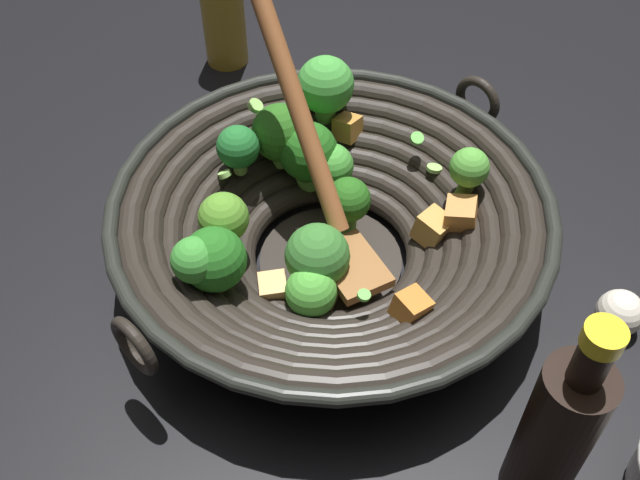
{
  "coord_description": "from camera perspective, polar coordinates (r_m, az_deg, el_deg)",
  "views": [
    {
      "loc": [
        0.4,
        0.25,
        0.57
      ],
      "look_at": [
        0.0,
        -0.01,
        0.03
      ],
      "focal_mm": 42.03,
      "sensor_mm": 36.0,
      "label": 1
    }
  ],
  "objects": [
    {
      "name": "ground_plane",
      "position": [
        0.74,
        0.81,
        -1.93
      ],
      "size": [
        4.0,
        4.0,
        0.0
      ],
      "primitive_type": "plane",
      "color": "black"
    },
    {
      "name": "wok",
      "position": [
        0.7,
        0.64,
        1.46
      ],
      "size": [
        0.44,
        0.41,
        0.28
      ],
      "color": "black",
      "rests_on": "ground"
    },
    {
      "name": "soy_sauce_bottle",
      "position": [
        0.57,
        17.56,
        -13.79
      ],
      "size": [
        0.05,
        0.05,
        0.21
      ],
      "color": "black",
      "rests_on": "ground"
    },
    {
      "name": "garlic_bulb",
      "position": [
        0.73,
        21.86,
        -5.16
      ],
      "size": [
        0.04,
        0.04,
        0.04
      ],
      "primitive_type": "sphere",
      "color": "silver",
      "rests_on": "ground"
    }
  ]
}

